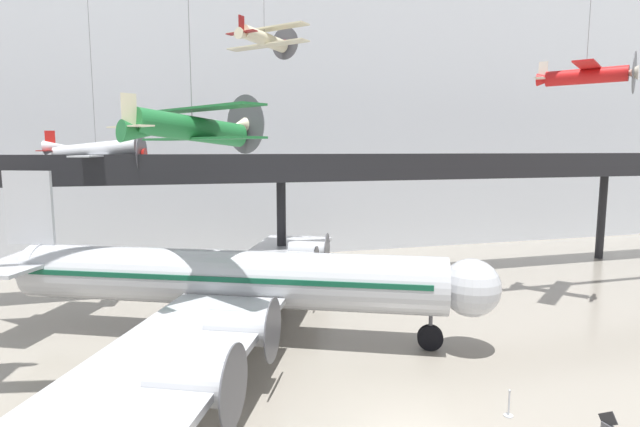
{
  "coord_description": "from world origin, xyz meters",
  "views": [
    {
      "loc": [
        -7.4,
        -14.73,
        10.18
      ],
      "look_at": [
        -0.95,
        8.04,
        7.1
      ],
      "focal_mm": 28.0,
      "sensor_mm": 36.0,
      "label": 1
    }
  ],
  "objects_px": {
    "suspended_plane_cream_biplane": "(265,39)",
    "suspended_plane_green_biplane": "(193,127)",
    "suspended_plane_red_highwing": "(586,75)",
    "suspended_plane_silver_racer": "(96,151)",
    "airliner_silver_main": "(226,279)",
    "stanchion_barrier": "(509,408)"
  },
  "relations": [
    {
      "from": "airliner_silver_main",
      "to": "suspended_plane_silver_racer",
      "type": "xyz_separation_m",
      "value": [
        -7.46,
        9.7,
        6.76
      ]
    },
    {
      "from": "airliner_silver_main",
      "to": "suspended_plane_silver_racer",
      "type": "bearing_deg",
      "value": 152.16
    },
    {
      "from": "suspended_plane_cream_biplane",
      "to": "stanchion_barrier",
      "type": "relative_size",
      "value": 5.31
    },
    {
      "from": "suspended_plane_cream_biplane",
      "to": "suspended_plane_red_highwing",
      "type": "distance_m",
      "value": 21.31
    },
    {
      "from": "suspended_plane_red_highwing",
      "to": "suspended_plane_silver_racer",
      "type": "bearing_deg",
      "value": -147.02
    },
    {
      "from": "suspended_plane_cream_biplane",
      "to": "suspended_plane_green_biplane",
      "type": "distance_m",
      "value": 15.15
    },
    {
      "from": "suspended_plane_green_biplane",
      "to": "suspended_plane_red_highwing",
      "type": "xyz_separation_m",
      "value": [
        23.85,
        2.0,
        3.55
      ]
    },
    {
      "from": "suspended_plane_cream_biplane",
      "to": "suspended_plane_silver_racer",
      "type": "bearing_deg",
      "value": 139.9
    },
    {
      "from": "suspended_plane_cream_biplane",
      "to": "stanchion_barrier",
      "type": "height_order",
      "value": "suspended_plane_cream_biplane"
    },
    {
      "from": "airliner_silver_main",
      "to": "suspended_plane_cream_biplane",
      "type": "relative_size",
      "value": 5.5
    },
    {
      "from": "suspended_plane_silver_racer",
      "to": "suspended_plane_red_highwing",
      "type": "bearing_deg",
      "value": -7.65
    },
    {
      "from": "suspended_plane_red_highwing",
      "to": "suspended_plane_green_biplane",
      "type": "bearing_deg",
      "value": -123.7
    },
    {
      "from": "airliner_silver_main",
      "to": "suspended_plane_silver_racer",
      "type": "relative_size",
      "value": 2.38
    },
    {
      "from": "suspended_plane_cream_biplane",
      "to": "suspended_plane_green_biplane",
      "type": "bearing_deg",
      "value": -156.13
    },
    {
      "from": "suspended_plane_cream_biplane",
      "to": "suspended_plane_green_biplane",
      "type": "relative_size",
      "value": 0.49
    },
    {
      "from": "suspended_plane_red_highwing",
      "to": "stanchion_barrier",
      "type": "xyz_separation_m",
      "value": [
        -12.71,
        -10.76,
        -14.38
      ]
    },
    {
      "from": "airliner_silver_main",
      "to": "suspended_plane_cream_biplane",
      "type": "distance_m",
      "value": 18.26
    },
    {
      "from": "stanchion_barrier",
      "to": "airliner_silver_main",
      "type": "bearing_deg",
      "value": 131.06
    },
    {
      "from": "suspended_plane_silver_racer",
      "to": "suspended_plane_green_biplane",
      "type": "distance_m",
      "value": 13.4
    },
    {
      "from": "suspended_plane_cream_biplane",
      "to": "suspended_plane_red_highwing",
      "type": "relative_size",
      "value": 0.68
    },
    {
      "from": "suspended_plane_silver_racer",
      "to": "suspended_plane_cream_biplane",
      "type": "xyz_separation_m",
      "value": [
        11.44,
        0.39,
        7.92
      ]
    },
    {
      "from": "airliner_silver_main",
      "to": "stanchion_barrier",
      "type": "distance_m",
      "value": 14.92
    }
  ]
}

